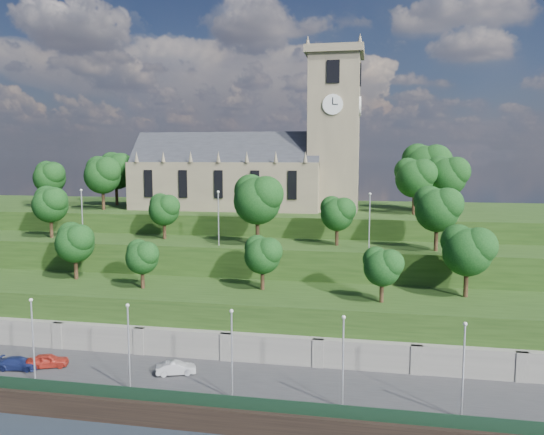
% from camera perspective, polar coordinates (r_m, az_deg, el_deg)
% --- Properties ---
extents(ground, '(320.00, 320.00, 0.00)m').
position_cam_1_polar(ground, '(52.60, -14.08, -20.80)').
color(ground, black).
rests_on(ground, ground).
extents(promenade, '(160.00, 12.00, 2.00)m').
position_cam_1_polar(promenade, '(57.11, -11.50, -17.32)').
color(promenade, '#2D2D30').
rests_on(promenade, ground).
extents(quay_wall, '(160.00, 0.50, 2.20)m').
position_cam_1_polar(quay_wall, '(52.06, -14.14, -19.75)').
color(quay_wall, black).
rests_on(quay_wall, ground).
extents(fence, '(160.00, 0.10, 1.20)m').
position_cam_1_polar(fence, '(51.95, -13.88, -17.97)').
color(fence, black).
rests_on(fence, promenade).
extents(retaining_wall, '(160.00, 2.10, 5.00)m').
position_cam_1_polar(retaining_wall, '(61.70, -9.39, -13.90)').
color(retaining_wall, slate).
rests_on(retaining_wall, ground).
extents(embankment_lower, '(160.00, 12.00, 8.00)m').
position_cam_1_polar(embankment_lower, '(66.59, -7.62, -10.94)').
color(embankment_lower, '#1E3913').
rests_on(embankment_lower, ground).
extents(embankment_upper, '(160.00, 10.00, 12.00)m').
position_cam_1_polar(embankment_upper, '(76.18, -5.06, -7.08)').
color(embankment_upper, '#1E3913').
rests_on(embankment_upper, ground).
extents(hilltop, '(160.00, 32.00, 15.00)m').
position_cam_1_polar(hilltop, '(95.84, -1.69, -3.29)').
color(hilltop, '#1E3913').
rests_on(hilltop, ground).
extents(church, '(38.60, 12.35, 27.60)m').
position_cam_1_polar(church, '(90.31, -1.78, 5.69)').
color(church, '#70654F').
rests_on(church, hilltop).
extents(trees_lower, '(66.96, 9.13, 8.29)m').
position_cam_1_polar(trees_lower, '(64.09, -5.36, -3.42)').
color(trees_lower, '#301F12').
rests_on(trees_lower, embankment_lower).
extents(trees_upper, '(60.52, 8.44, 9.60)m').
position_cam_1_polar(trees_upper, '(72.03, -2.05, 1.52)').
color(trees_upper, '#301F12').
rests_on(trees_upper, embankment_upper).
extents(trees_hilltop, '(73.40, 16.75, 11.12)m').
position_cam_1_polar(trees_hilltop, '(89.00, 0.31, 5.04)').
color(trees_hilltop, '#301F12').
rests_on(trees_hilltop, hilltop).
extents(lamp_posts_promenade, '(60.36, 0.36, 8.41)m').
position_cam_1_polar(lamp_posts_promenade, '(52.78, -15.17, -12.67)').
color(lamp_posts_promenade, '#B2B2B7').
rests_on(lamp_posts_promenade, promenade).
extents(lamp_posts_upper, '(40.36, 0.36, 7.44)m').
position_cam_1_polar(lamp_posts_upper, '(71.54, -5.79, 0.41)').
color(lamp_posts_upper, '#B2B2B7').
rests_on(lamp_posts_upper, embankment_upper).
extents(car_left, '(4.49, 3.07, 1.42)m').
position_cam_1_polar(car_left, '(62.19, -22.97, -13.98)').
color(car_left, '#AC281C').
rests_on(car_left, promenade).
extents(car_middle, '(4.23, 2.65, 1.32)m').
position_cam_1_polar(car_middle, '(56.71, -10.29, -15.65)').
color(car_middle, '#9B9C9F').
rests_on(car_middle, promenade).
extents(car_right, '(4.49, 2.18, 1.26)m').
position_cam_1_polar(car_right, '(62.89, -25.62, -13.96)').
color(car_right, '#162050').
rests_on(car_right, promenade).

